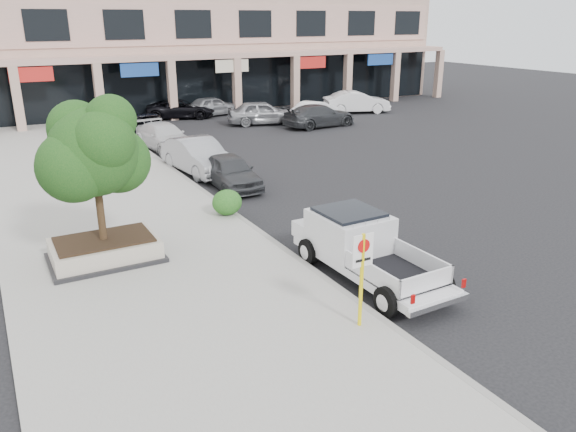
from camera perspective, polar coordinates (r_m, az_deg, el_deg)
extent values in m
plane|color=black|center=(16.85, 7.59, -5.12)|extent=(120.00, 120.00, 0.00)
cube|color=gray|center=(19.85, -16.07, -1.61)|extent=(8.00, 52.00, 0.15)
cube|color=gray|center=(20.96, -5.57, 0.22)|extent=(0.20, 52.00, 0.15)
cube|color=tan|center=(49.40, -8.70, 16.48)|extent=(40.00, 10.00, 9.00)
cube|color=tan|center=(43.76, -5.76, 15.96)|extent=(40.00, 2.20, 0.35)
cube|color=tan|center=(54.35, 15.05, 13.77)|extent=(0.55, 0.55, 4.20)
cube|color=black|center=(44.92, -6.21, 13.09)|extent=(39.20, 0.08, 3.90)
cube|color=black|center=(17.64, -18.01, -4.05)|extent=(3.20, 2.20, 0.12)
cube|color=#AFA793|center=(17.52, -18.11, -3.12)|extent=(3.00, 2.00, 0.50)
cube|color=black|center=(17.42, -18.21, -2.27)|extent=(2.70, 1.70, 0.06)
cylinder|color=black|center=(17.05, -18.60, 1.26)|extent=(0.22, 0.22, 2.20)
sphere|color=#103D13|center=(16.67, -19.16, 6.16)|extent=(2.50, 2.50, 2.50)
sphere|color=#103D13|center=(17.17, -16.91, 5.39)|extent=(1.90, 1.90, 1.90)
sphere|color=#103D13|center=(16.99, -20.70, 8.30)|extent=(1.60, 1.60, 1.60)
cylinder|color=yellow|center=(13.01, 7.47, -6.54)|extent=(0.09, 0.09, 2.30)
cube|color=white|center=(12.70, 7.62, -3.50)|extent=(0.55, 0.03, 0.78)
cylinder|color=red|center=(12.63, 7.72, -3.04)|extent=(0.32, 0.01, 0.32)
ellipsoid|color=#154C17|center=(20.54, -6.22, 1.39)|extent=(1.10, 0.99, 0.93)
imported|color=#313336|center=(24.35, -5.85, 4.53)|extent=(1.81, 4.23, 1.42)
imported|color=gray|center=(26.87, -9.11, 6.05)|extent=(2.26, 5.12, 1.63)
imported|color=silver|center=(32.19, -12.47, 7.87)|extent=(2.57, 5.09, 1.42)
imported|color=black|center=(35.82, -14.06, 8.87)|extent=(2.86, 5.19, 1.38)
imported|color=gray|center=(39.05, -2.62, 10.46)|extent=(5.11, 3.16, 1.62)
imported|color=white|center=(40.71, 2.78, 10.65)|extent=(4.39, 3.06, 1.37)
imported|color=#2C2E31|center=(38.23, 3.20, 10.15)|extent=(5.31, 2.54, 1.49)
imported|color=black|center=(42.24, -10.85, 10.64)|extent=(5.36, 3.83, 1.36)
imported|color=gray|center=(42.94, -7.69, 11.02)|extent=(4.51, 2.48, 1.45)
imported|color=silver|center=(44.21, 6.98, 11.42)|extent=(5.28, 3.23, 1.64)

